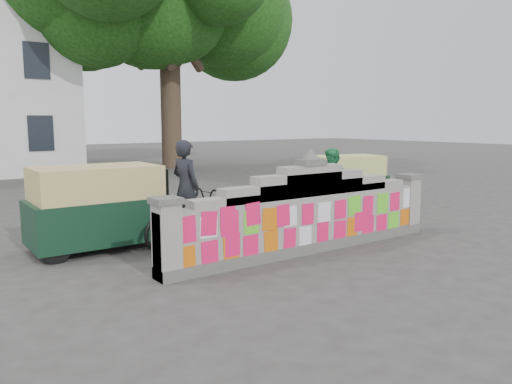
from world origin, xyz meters
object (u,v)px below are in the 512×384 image
(pedestrian, at_px, (333,184))
(rickshaw_left, at_px, (101,206))
(cyclist_rider, at_px, (186,199))
(rickshaw_right, at_px, (343,180))
(cyclist_bike, at_px, (186,218))

(pedestrian, relative_size, rickshaw_left, 0.62)
(cyclist_rider, height_order, rickshaw_right, cyclist_rider)
(cyclist_bike, xyz_separation_m, rickshaw_left, (-1.48, 0.77, 0.30))
(rickshaw_left, distance_m, rickshaw_right, 7.69)
(cyclist_bike, distance_m, rickshaw_right, 6.38)
(cyclist_rider, relative_size, rickshaw_left, 0.64)
(rickshaw_right, bearing_deg, cyclist_rider, 28.98)
(cyclist_bike, bearing_deg, rickshaw_left, 48.55)
(cyclist_bike, relative_size, cyclist_rider, 1.12)
(pedestrian, distance_m, rickshaw_right, 2.30)
(pedestrian, height_order, rickshaw_left, pedestrian)
(pedestrian, distance_m, rickshaw_left, 5.86)
(pedestrian, bearing_deg, rickshaw_right, 109.26)
(rickshaw_left, relative_size, rickshaw_right, 1.06)
(cyclist_bike, distance_m, cyclist_rider, 0.39)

